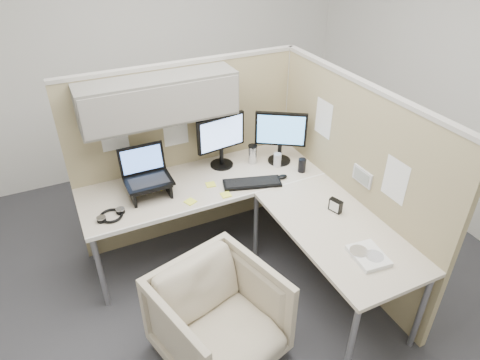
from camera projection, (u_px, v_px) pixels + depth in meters
name	position (u px, v px, depth m)	size (l,w,h in m)	color
ground	(242.00, 283.00, 3.56)	(4.50, 4.50, 0.00)	#333337
partition_back	(175.00, 129.00, 3.52)	(2.00, 0.36, 1.63)	tan
partition_right	(348.00, 179.00, 3.39)	(0.07, 2.03, 1.63)	tan
desk	(250.00, 205.00, 3.33)	(2.00, 1.98, 0.73)	beige
office_chair	(219.00, 315.00, 2.81)	(0.73, 0.69, 0.75)	beige
monitor_left	(221.00, 137.00, 3.60)	(0.44, 0.20, 0.47)	black
monitor_right	(281.00, 134.00, 3.66)	(0.39, 0.27, 0.47)	black
laptop_station	(147.00, 178.00, 3.30)	(0.36, 0.30, 0.37)	black
keyboard	(252.00, 183.00, 3.49)	(0.47, 0.16, 0.02)	black
mouse	(282.00, 177.00, 3.56)	(0.09, 0.06, 0.03)	black
travel_mug	(253.00, 154.00, 3.74)	(0.08, 0.08, 0.17)	silver
soda_can_green	(302.00, 165.00, 3.63)	(0.07, 0.07, 0.12)	black
soda_can_silver	(277.00, 160.00, 3.71)	(0.07, 0.07, 0.12)	silver
sticky_note_d	(211.00, 184.00, 3.48)	(0.08, 0.08, 0.01)	#F6FC42
sticky_note_c	(161.00, 187.00, 3.45)	(0.08, 0.08, 0.01)	#F6FC42
sticky_note_b	(226.00, 195.00, 3.36)	(0.08, 0.08, 0.01)	#F6FC42
sticky_note_a	(190.00, 202.00, 3.28)	(0.08, 0.08, 0.01)	#F6FC42
headphones	(111.00, 216.00, 3.12)	(0.21, 0.21, 0.03)	black
paper_stack	(368.00, 256.00, 2.76)	(0.22, 0.27, 0.03)	white
desk_clock	(335.00, 206.00, 3.16)	(0.07, 0.11, 0.10)	black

